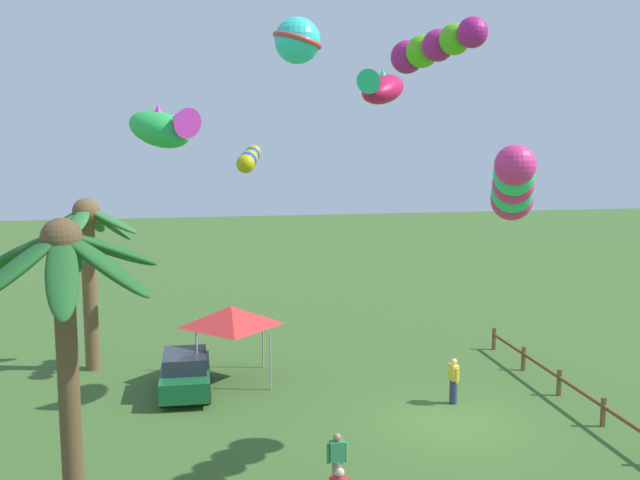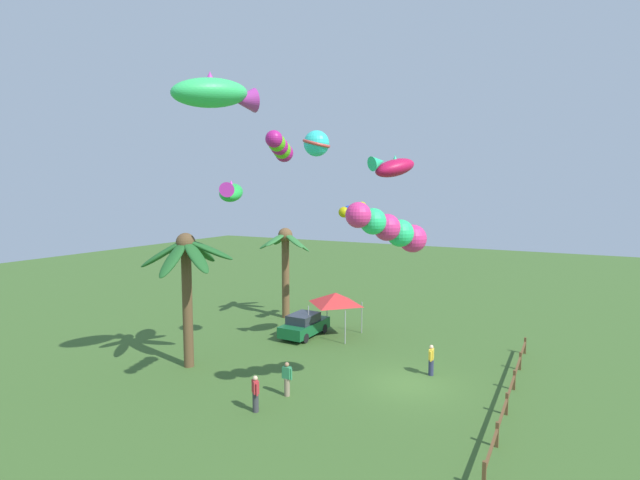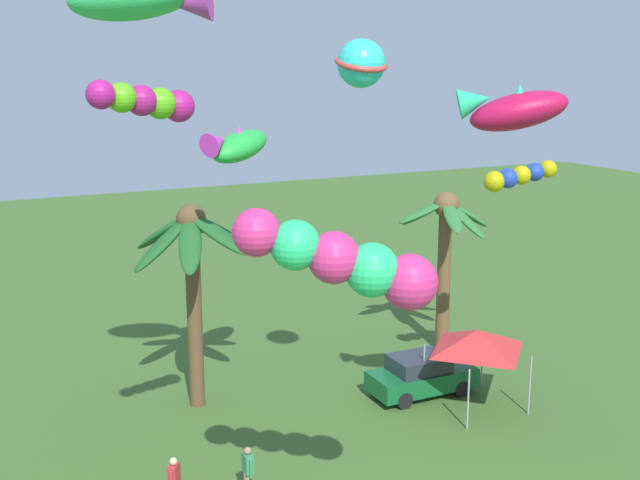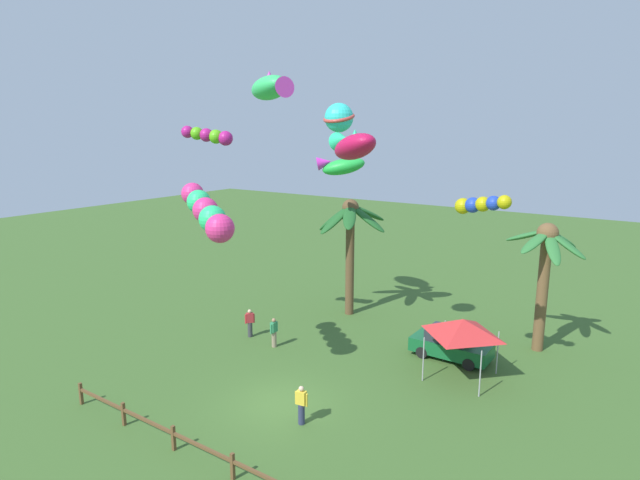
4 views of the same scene
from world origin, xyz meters
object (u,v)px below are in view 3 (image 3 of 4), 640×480
object	(u,v)px
palm_tree_1	(193,255)
parked_car_0	(421,375)
festival_tent	(477,340)
spectator_0	(248,473)
kite_tube_4	(344,261)
kite_tube_6	(146,101)
kite_tube_0	(518,176)
kite_fish_5	(512,109)
kite_ball_1	(361,63)
kite_fish_3	(236,145)
palm_tree_0	(445,236)

from	to	relation	value
palm_tree_1	parked_car_0	distance (m)	9.33
palm_tree_1	festival_tent	distance (m)	10.22
spectator_0	kite_tube_4	size ratio (longest dim) A/B	0.40
palm_tree_1	kite_tube_6	world-z (taller)	kite_tube_6
kite_tube_0	kite_fish_5	xyz separation A→B (m)	(-3.77, -4.03, 2.43)
kite_ball_1	kite_tube_6	xyz separation A→B (m)	(-6.36, -1.91, -0.81)
kite_ball_1	kite_fish_5	bearing A→B (deg)	-50.47
parked_car_0	kite_tube_0	distance (m)	8.12
parked_car_0	kite_fish_3	xyz separation A→B (m)	(-6.79, 0.37, 8.62)
palm_tree_1	spectator_0	world-z (taller)	palm_tree_1
kite_fish_5	spectator_0	bearing A→B (deg)	156.64
palm_tree_0	kite_fish_5	size ratio (longest dim) A/B	2.26
festival_tent	kite_fish_5	size ratio (longest dim) A/B	0.96
kite_ball_1	kite_tube_4	world-z (taller)	kite_ball_1
kite_fish_3	kite_tube_6	world-z (taller)	kite_tube_6
spectator_0	kite_fish_3	world-z (taller)	kite_fish_3
kite_fish_3	parked_car_0	bearing A→B (deg)	-3.15
parked_car_0	festival_tent	world-z (taller)	festival_tent
kite_fish_5	kite_tube_4	bearing A→B (deg)	-160.94
parked_car_0	kite_tube_4	distance (m)	13.63
kite_ball_1	kite_fish_3	bearing A→B (deg)	120.48
festival_tent	kite_tube_4	size ratio (longest dim) A/B	0.72
kite_ball_1	kite_tube_0	bearing A→B (deg)	7.80
spectator_0	kite_fish_3	distance (m)	9.65
festival_tent	kite_tube_4	distance (m)	12.51
kite_tube_0	kite_fish_3	world-z (taller)	kite_fish_3
kite_fish_5	palm_tree_1	bearing A→B (deg)	120.95
parked_car_0	kite_fish_3	distance (m)	10.98
spectator_0	kite_tube_6	size ratio (longest dim) A/B	0.63
kite_fish_3	kite_fish_5	xyz separation A→B (m)	(4.83, -6.93, 1.31)
palm_tree_1	kite_tube_0	xyz separation A→B (m)	(9.37, -5.30, 2.78)
festival_tent	kite_tube_4	xyz separation A→B (m)	(-8.96, -6.87, 5.39)
parked_car_0	spectator_0	size ratio (longest dim) A/B	2.47
kite_fish_3	kite_tube_4	xyz separation A→B (m)	(-1.05, -8.96, -1.51)
parked_car_0	kite_tube_6	size ratio (longest dim) A/B	1.56
palm_tree_0	parked_car_0	size ratio (longest dim) A/B	1.72
palm_tree_0	kite_tube_0	xyz separation A→B (m)	(-1.61, -6.10, 3.32)
kite_tube_4	kite_ball_1	bearing A→B (deg)	57.72
palm_tree_1	kite_tube_0	distance (m)	11.11
parked_car_0	kite_fish_3	size ratio (longest dim) A/B	1.39
palm_tree_1	kite_tube_0	size ratio (longest dim) A/B	2.95
palm_tree_0	palm_tree_1	world-z (taller)	palm_tree_1
kite_tube_0	festival_tent	bearing A→B (deg)	130.37
festival_tent	kite_fish_5	xyz separation A→B (m)	(-3.08, -4.84, 8.22)
palm_tree_1	spectator_0	distance (m)	8.12
kite_fish_3	palm_tree_1	bearing A→B (deg)	107.76
kite_tube_6	kite_tube_0	bearing A→B (deg)	12.34
spectator_0	festival_tent	xyz separation A→B (m)	(9.36, 2.13, 1.65)
palm_tree_0	festival_tent	size ratio (longest dim) A/B	2.36
kite_tube_0	kite_fish_3	bearing A→B (deg)	161.34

